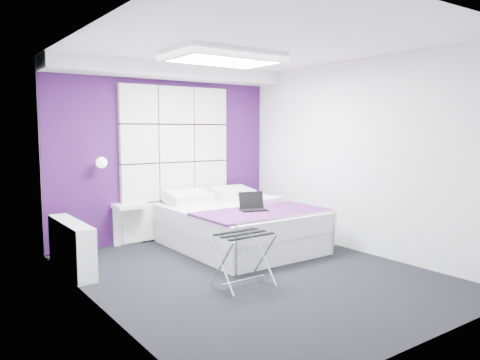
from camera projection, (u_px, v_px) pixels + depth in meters
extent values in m
plane|color=black|center=(253.00, 273.00, 5.44)|extent=(4.40, 4.40, 0.00)
plane|color=white|center=(253.00, 45.00, 5.16)|extent=(4.40, 4.40, 0.00)
plane|color=white|center=(166.00, 154.00, 7.08)|extent=(3.60, 0.00, 3.60)
plane|color=white|center=(96.00, 170.00, 4.26)|extent=(0.00, 4.40, 4.40)
plane|color=white|center=(359.00, 157.00, 6.34)|extent=(0.00, 4.40, 4.40)
cube|color=#391149|center=(166.00, 154.00, 7.07)|extent=(3.58, 0.02, 2.58)
cube|color=white|center=(172.00, 72.00, 6.75)|extent=(3.58, 0.50, 0.20)
sphere|color=white|center=(101.00, 162.00, 6.37)|extent=(0.15, 0.15, 0.15)
cube|color=white|center=(71.00, 246.00, 5.48)|extent=(0.22, 1.20, 0.60)
cube|color=white|center=(239.00, 237.00, 6.62)|extent=(1.65, 2.06, 0.31)
cube|color=white|center=(239.00, 217.00, 6.59)|extent=(1.69, 2.10, 0.26)
cube|color=#421651|center=(262.00, 212.00, 6.16)|extent=(1.75, 0.93, 0.03)
cube|color=white|center=(131.00, 206.00, 6.64)|extent=(0.48, 0.37, 0.05)
cube|color=black|center=(244.00, 234.00, 4.96)|extent=(0.58, 0.43, 0.01)
cube|color=black|center=(253.00, 210.00, 6.20)|extent=(0.34, 0.24, 0.02)
cube|color=black|center=(248.00, 200.00, 6.28)|extent=(0.34, 0.01, 0.23)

